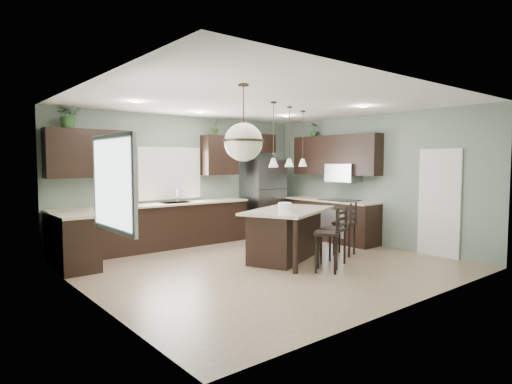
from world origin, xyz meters
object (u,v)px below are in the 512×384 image
object	(u,v)px
serving_dish	(285,206)
bar_stool_center	(333,236)
bar_stool_right	(344,229)
refrigerator	(263,198)
plant_back_left	(69,115)
kitchen_island	(289,234)
bar_stool_left	(327,240)

from	to	relation	value
serving_dish	bar_stool_center	size ratio (longest dim) A/B	0.24
bar_stool_right	refrigerator	bearing A→B (deg)	64.63
serving_dish	bar_stool_center	distance (m)	0.99
refrigerator	serving_dish	distance (m)	2.79
refrigerator	bar_stool_center	size ratio (longest dim) A/B	1.82
plant_back_left	bar_stool_center	bearing A→B (deg)	-43.43
bar_stool_center	plant_back_left	world-z (taller)	plant_back_left
refrigerator	bar_stool_right	bearing A→B (deg)	-95.45
bar_stool_center	bar_stool_right	bearing A→B (deg)	15.41
refrigerator	plant_back_left	distance (m)	4.75
serving_dish	bar_stool_right	world-z (taller)	serving_dish
kitchen_island	refrigerator	bearing A→B (deg)	36.18
refrigerator	bar_stool_left	world-z (taller)	refrigerator
kitchen_island	serving_dish	size ratio (longest dim) A/B	8.28
refrigerator	plant_back_left	world-z (taller)	plant_back_left
bar_stool_left	plant_back_left	xyz separation A→B (m)	(-2.95, 3.53, 2.12)
serving_dish	bar_stool_left	xyz separation A→B (m)	(0.01, -0.99, -0.48)
bar_stool_center	bar_stool_left	bearing A→B (deg)	-159.72
refrigerator	kitchen_island	world-z (taller)	refrigerator
bar_stool_center	bar_stool_right	world-z (taller)	bar_stool_right
refrigerator	kitchen_island	xyz separation A→B (m)	(-1.30, -2.28, -0.46)
refrigerator	bar_stool_right	distance (m)	2.78
refrigerator	bar_stool_right	xyz separation A→B (m)	(-0.26, -2.73, -0.41)
bar_stool_right	plant_back_left	distance (m)	5.51
bar_stool_left	plant_back_left	world-z (taller)	plant_back_left
bar_stool_center	bar_stool_right	xyz separation A→B (m)	(0.73, 0.34, 0.01)
bar_stool_right	plant_back_left	size ratio (longest dim) A/B	2.17
bar_stool_left	plant_back_left	distance (m)	5.07
refrigerator	plant_back_left	size ratio (longest dim) A/B	3.92
refrigerator	bar_stool_center	world-z (taller)	refrigerator
refrigerator	bar_stool_left	size ratio (longest dim) A/B	1.78
kitchen_island	serving_dish	distance (m)	0.57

